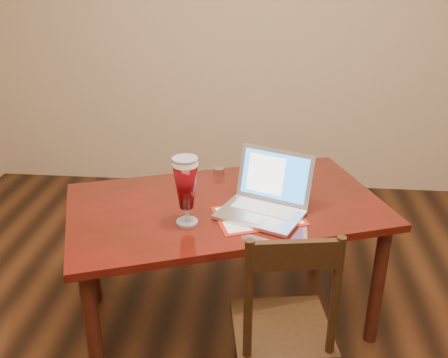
# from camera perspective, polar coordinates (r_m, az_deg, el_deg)

# --- Properties ---
(dining_table) EXTENTS (1.66, 1.28, 0.99)m
(dining_table) POSITION_cam_1_polar(r_m,az_deg,el_deg) (2.39, 0.21, -4.28)
(dining_table) COLOR #4D0B0A
(dining_table) RESTS_ON ground
(dining_chair) EXTENTS (0.44, 0.42, 0.90)m
(dining_chair) POSITION_cam_1_polar(r_m,az_deg,el_deg) (2.05, 6.77, -16.62)
(dining_chair) COLOR black
(dining_chair) RESTS_ON ground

